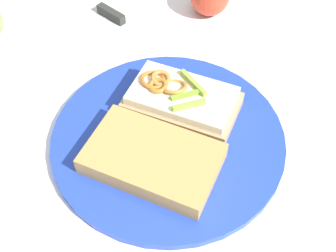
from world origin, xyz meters
The scene contains 5 objects.
ground_plane centered at (0.00, 0.00, 0.00)m, with size 2.00×2.00×0.00m, color white.
plate centered at (0.00, 0.00, 0.01)m, with size 0.31×0.31×0.01m, color #2340BC.
sandwich centered at (0.04, 0.04, 0.03)m, with size 0.17×0.17×0.05m.
bread_slice_side centered at (-0.04, -0.03, 0.02)m, with size 0.16×0.10×0.03m, color tan.
knife centered at (0.01, 0.30, 0.01)m, with size 0.06×0.12×0.02m.
Camera 1 is at (-0.15, -0.33, 0.47)m, focal length 46.98 mm.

